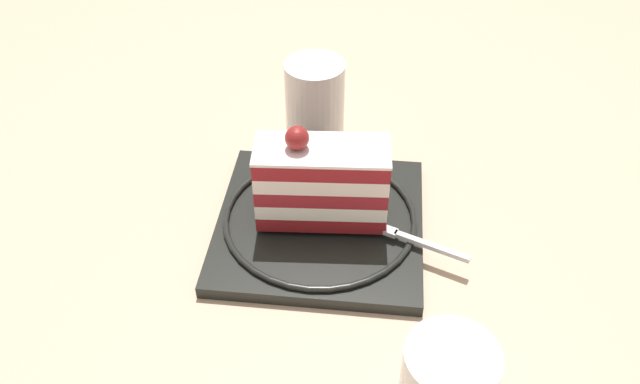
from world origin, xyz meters
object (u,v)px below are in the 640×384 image
object	(u,v)px
fork	(408,238)
drink_glass_far	(315,105)
cake_slice	(321,182)
dessert_plate	(320,222)

from	to	relation	value
fork	drink_glass_far	bearing A→B (deg)	-151.64
drink_glass_far	cake_slice	bearing A→B (deg)	6.43
dessert_plate	cake_slice	xyz separation A→B (m)	(-0.00, 0.00, 0.05)
dessert_plate	fork	distance (m)	0.09
dessert_plate	cake_slice	bearing A→B (deg)	100.35
dessert_plate	drink_glass_far	bearing A→B (deg)	-174.00
fork	drink_glass_far	distance (m)	0.22
dessert_plate	cake_slice	size ratio (longest dim) A/B	1.66
dessert_plate	drink_glass_far	distance (m)	0.17
fork	drink_glass_far	size ratio (longest dim) A/B	1.14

